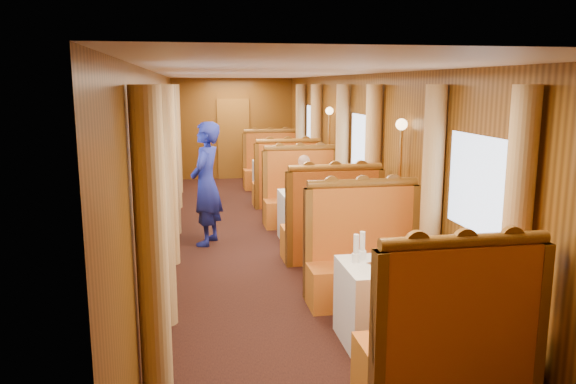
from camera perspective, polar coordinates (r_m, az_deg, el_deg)
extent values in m
cube|color=brown|center=(14.20, -5.56, 5.39)|extent=(0.80, 0.04, 2.00)
cube|color=white|center=(5.36, 11.17, -10.97)|extent=(1.05, 0.72, 0.75)
cube|color=#AC3913|center=(4.63, 15.50, -16.88)|extent=(1.30, 0.55, 0.45)
cube|color=#AC3913|center=(4.20, 17.21, -10.57)|extent=(1.30, 0.12, 0.80)
cylinder|color=brown|center=(4.06, 17.56, -4.77)|extent=(1.23, 0.10, 0.10)
cube|color=#AC3913|center=(6.24, 7.95, -9.12)|extent=(1.30, 0.55, 0.45)
cube|color=#AC3913|center=(6.26, 7.50, -3.08)|extent=(1.30, 0.12, 0.80)
cylinder|color=brown|center=(6.17, 7.60, 0.89)|extent=(1.23, 0.10, 0.10)
cube|color=white|center=(8.56, 2.74, -2.46)|extent=(1.05, 0.72, 0.75)
cube|color=#AC3913|center=(7.70, 4.29, -5.15)|extent=(1.30, 0.55, 0.45)
cube|color=#AC3913|center=(7.35, 4.78, -0.92)|extent=(1.30, 0.12, 0.80)
cylinder|color=brown|center=(7.28, 4.83, 2.47)|extent=(1.23, 0.10, 0.10)
cube|color=#AC3913|center=(9.50, 1.47, -2.04)|extent=(1.30, 0.55, 0.45)
cube|color=#AC3913|center=(9.59, 1.23, 1.89)|extent=(1.30, 0.12, 0.80)
cylinder|color=brown|center=(9.53, 1.25, 4.50)|extent=(1.23, 0.10, 0.10)
cube|color=white|center=(11.93, -0.96, 1.36)|extent=(1.05, 0.72, 0.75)
cube|color=#AC3913|center=(11.04, -0.18, -0.21)|extent=(1.30, 0.55, 0.45)
cube|color=#AC3913|center=(10.72, 0.02, 2.85)|extent=(1.30, 0.12, 0.80)
cylinder|color=brown|center=(10.67, 0.02, 5.19)|extent=(1.23, 0.10, 0.10)
cube|color=#AC3913|center=(12.88, -1.63, 1.39)|extent=(1.30, 0.55, 0.45)
cube|color=#AC3913|center=(13.01, -1.78, 4.27)|extent=(1.30, 0.12, 0.80)
cylinder|color=brown|center=(12.96, -1.79, 6.20)|extent=(1.23, 0.10, 0.10)
cube|color=silver|center=(5.17, 10.32, -7.25)|extent=(0.41, 0.36, 0.01)
cylinder|color=white|center=(5.24, 14.79, -7.18)|extent=(0.20, 0.20, 0.01)
cylinder|color=white|center=(5.19, 6.91, -6.67)|extent=(0.08, 0.08, 0.08)
cylinder|color=white|center=(5.15, 6.94, -5.26)|extent=(0.05, 0.05, 0.18)
cylinder|color=white|center=(5.29, 7.53, -6.34)|extent=(0.08, 0.08, 0.08)
cylinder|color=white|center=(5.25, 7.56, -4.96)|extent=(0.05, 0.05, 0.18)
cylinder|color=silver|center=(8.49, 2.73, 0.50)|extent=(0.06, 0.06, 0.14)
cylinder|color=silver|center=(11.84, -0.91, 3.47)|extent=(0.06, 0.06, 0.14)
cylinder|color=tan|center=(4.03, -13.64, -6.40)|extent=(0.22, 0.22, 2.35)
cylinder|color=tan|center=(5.53, -12.69, -1.64)|extent=(0.22, 0.22, 2.35)
cylinder|color=tan|center=(4.72, 22.15, -4.35)|extent=(0.22, 0.22, 2.35)
cylinder|color=tan|center=(6.06, 14.37, -0.64)|extent=(0.22, 0.22, 2.35)
cylinder|color=tan|center=(7.44, -12.05, 1.56)|extent=(0.22, 0.22, 2.35)
cylinder|color=tan|center=(8.98, -11.73, 3.15)|extent=(0.22, 0.22, 2.35)
cylinder|color=tan|center=(7.84, 8.56, 2.15)|extent=(0.22, 0.22, 2.35)
cylinder|color=tan|center=(9.31, 5.52, 3.59)|extent=(0.22, 0.22, 2.35)
cylinder|color=tan|center=(10.91, -11.47, 4.49)|extent=(0.22, 0.22, 2.35)
cylinder|color=tan|center=(12.46, -11.31, 5.27)|extent=(0.22, 0.22, 2.35)
cylinder|color=tan|center=(11.18, 2.86, 4.85)|extent=(0.22, 0.22, 2.35)
cylinder|color=tan|center=(12.70, 1.29, 5.58)|extent=(0.22, 0.22, 2.35)
cylinder|color=#BF8C3F|center=(6.53, -12.41, -1.97)|extent=(0.04, 0.04, 1.85)
sphere|color=#FFD18C|center=(6.39, -12.76, 6.41)|extent=(0.14, 0.14, 0.14)
cylinder|color=#BF8C3F|center=(6.99, 11.17, -1.08)|extent=(0.04, 0.04, 1.85)
sphere|color=#FFD18C|center=(6.86, 11.46, 6.75)|extent=(0.14, 0.14, 0.14)
cylinder|color=#BF8C3F|center=(9.98, -11.65, 2.46)|extent=(0.04, 0.04, 1.85)
sphere|color=#FFD18C|center=(9.89, -11.86, 7.94)|extent=(0.14, 0.14, 0.14)
cylinder|color=#BF8C3F|center=(10.28, 4.16, 2.90)|extent=(0.04, 0.04, 1.85)
sphere|color=#FFD18C|center=(10.19, 4.23, 8.22)|extent=(0.14, 0.14, 0.14)
imported|color=navy|center=(8.32, -8.32, 0.82)|extent=(0.64, 0.77, 1.82)
cube|color=beige|center=(9.28, 1.63, 0.96)|extent=(0.40, 0.24, 0.55)
sphere|color=tan|center=(9.23, 1.64, 3.16)|extent=(0.20, 0.20, 0.20)
cube|color=beige|center=(9.16, 1.84, -0.64)|extent=(0.36, 0.30, 0.14)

